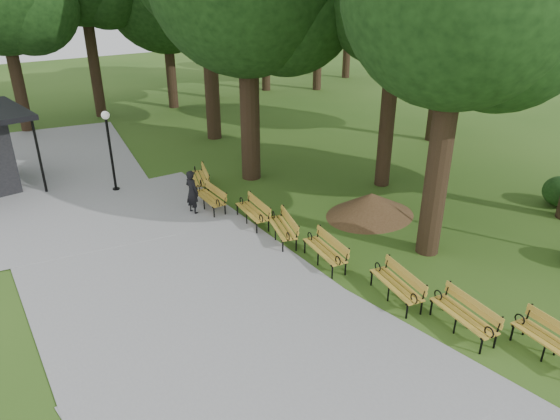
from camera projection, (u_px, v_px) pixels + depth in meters
ground at (345, 285)px, 14.06m from camera, size 100.00×100.00×0.00m
path at (167, 282)px, 14.14m from camera, size 12.00×38.00×0.06m
person at (192, 192)px, 18.06m from camera, size 0.51×0.67×1.65m
lamp_post at (108, 135)px, 19.39m from camera, size 0.32×0.32×3.25m
dirt_mound at (371, 204)px, 18.04m from camera, size 2.84×2.84×0.86m
bench_0 at (552, 343)px, 11.17m from camera, size 0.88×1.97×0.88m
bench_1 at (463, 316)px, 12.06m from camera, size 0.94×1.98×0.88m
bench_2 at (396, 285)px, 13.27m from camera, size 1.05×1.99×0.88m
bench_3 at (325, 251)px, 14.94m from camera, size 0.96×1.98×0.88m
bench_4 at (282, 228)px, 16.31m from camera, size 1.22×2.00×0.88m
bench_5 at (252, 212)px, 17.44m from camera, size 0.90×1.97×0.88m
bench_6 at (209, 198)px, 18.55m from camera, size 0.72×1.93×0.88m
bench_7 at (199, 178)px, 20.37m from camera, size 1.22×2.00×0.88m
lawn_tree_5 at (448, 1)px, 23.90m from camera, size 5.24×5.24×9.51m
shrub_1 at (558, 205)px, 19.02m from camera, size 1.33×1.33×1.13m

